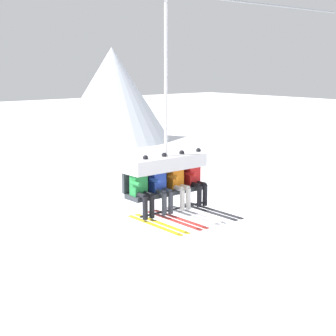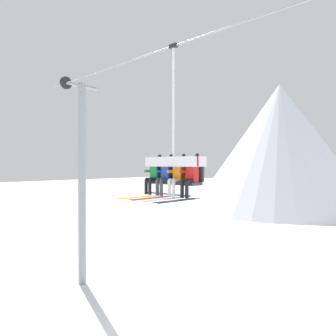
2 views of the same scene
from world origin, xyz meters
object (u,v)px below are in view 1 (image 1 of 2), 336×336
skier_blue (161,184)px  skier_red (196,178)px  chairlift_chair (164,166)px  skier_orange (179,181)px  skier_green (142,188)px

skier_blue → skier_red: size_ratio=1.00×
chairlift_chair → skier_orange: 0.48m
skier_green → skier_red: same height
skier_blue → skier_orange: bearing=0.0°
skier_green → skier_blue: 0.51m
chairlift_chair → skier_red: 0.87m
skier_blue → chairlift_chair: bearing=40.3°
skier_green → chairlift_chair: bearing=15.6°
chairlift_chair → skier_red: bearing=-15.5°
skier_red → skier_blue: bearing=180.0°
skier_orange → skier_red: bearing=0.0°
skier_blue → skier_red: (1.02, 0.00, 0.00)m
skier_green → skier_blue: same height
skier_green → skier_orange: same height
chairlift_chair → skier_orange: bearing=-39.5°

